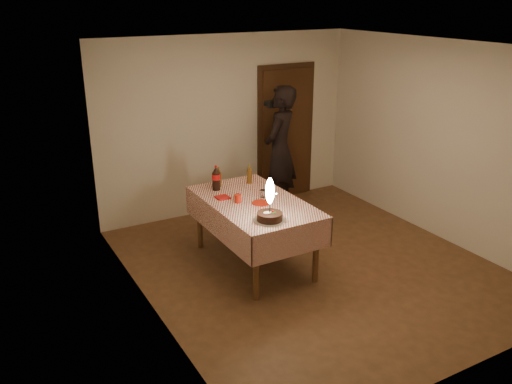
# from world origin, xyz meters

# --- Properties ---
(ground) EXTENTS (4.00, 4.50, 0.01)m
(ground) POSITION_xyz_m (0.00, 0.00, 0.00)
(ground) COLOR brown
(ground) RESTS_ON ground
(room_shell) EXTENTS (4.04, 4.54, 2.62)m
(room_shell) POSITION_xyz_m (0.03, 0.08, 1.65)
(room_shell) COLOR beige
(room_shell) RESTS_ON ground
(dining_table) EXTENTS (1.02, 1.72, 0.82)m
(dining_table) POSITION_xyz_m (-0.58, 0.42, 0.71)
(dining_table) COLOR brown
(dining_table) RESTS_ON ground
(birthday_cake) EXTENTS (0.35, 0.35, 0.48)m
(birthday_cake) POSITION_xyz_m (-0.72, -0.18, 0.94)
(birthday_cake) COLOR white
(birthday_cake) RESTS_ON dining_table
(red_plate) EXTENTS (0.22, 0.22, 0.01)m
(red_plate) POSITION_xyz_m (-0.54, 0.31, 0.83)
(red_plate) COLOR red
(red_plate) RESTS_ON dining_table
(red_cup) EXTENTS (0.08, 0.08, 0.10)m
(red_cup) POSITION_xyz_m (-0.77, 0.46, 0.87)
(red_cup) COLOR #B91C0C
(red_cup) RESTS_ON dining_table
(clear_cup) EXTENTS (0.07, 0.07, 0.09)m
(clear_cup) POSITION_xyz_m (-0.43, 0.47, 0.87)
(clear_cup) COLOR silver
(clear_cup) RESTS_ON dining_table
(napkin_stack) EXTENTS (0.15, 0.15, 0.02)m
(napkin_stack) POSITION_xyz_m (-0.87, 0.68, 0.83)
(napkin_stack) COLOR #B31814
(napkin_stack) RESTS_ON dining_table
(cola_bottle) EXTENTS (0.10, 0.10, 0.32)m
(cola_bottle) POSITION_xyz_m (-0.80, 0.98, 0.98)
(cola_bottle) COLOR black
(cola_bottle) RESTS_ON dining_table
(amber_bottle_left) EXTENTS (0.06, 0.06, 0.25)m
(amber_bottle_left) POSITION_xyz_m (-0.72, 1.07, 0.94)
(amber_bottle_left) COLOR #5A360F
(amber_bottle_left) RESTS_ON dining_table
(amber_bottle_right) EXTENTS (0.06, 0.06, 0.25)m
(amber_bottle_right) POSITION_xyz_m (-0.33, 0.99, 0.94)
(amber_bottle_right) COLOR #5A360F
(amber_bottle_right) RESTS_ON dining_table
(photographer) EXTENTS (0.83, 0.79, 1.90)m
(photographer) POSITION_xyz_m (0.59, 1.73, 0.95)
(photographer) COLOR black
(photographer) RESTS_ON ground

